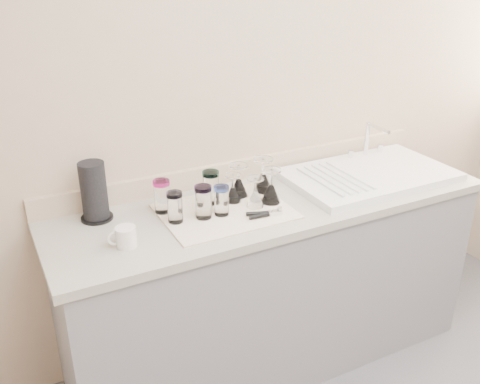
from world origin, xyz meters
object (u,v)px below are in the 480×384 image
tumbler_lavender (222,200)px  goblet_back_left (239,185)px  paper_towel_roll (94,192)px  tumbler_blue (203,202)px  goblet_front_left (255,197)px  can_opener (265,214)px  goblet_front_right (271,191)px  goblet_extra (233,192)px  tumbler_magenta (175,207)px  tumbler_teal (162,196)px  sink_unit (369,174)px  tumbler_purple (211,187)px  goblet_back_right (263,180)px  white_mug (125,237)px

tumbler_lavender → goblet_back_left: 0.21m
goblet_back_left → paper_towel_roll: size_ratio=0.60×
tumbler_blue → goblet_front_left: 0.25m
can_opener → paper_towel_roll: bearing=153.5°
goblet_front_right → goblet_extra: goblet_front_right is taller
tumbler_magenta → goblet_front_right: (0.45, -0.02, -0.01)m
tumbler_teal → tumbler_magenta: (0.02, -0.11, -0.01)m
sink_unit → tumbler_purple: (-0.82, 0.09, 0.06)m
goblet_back_right → tumbler_blue: bearing=-161.0°
can_opener → paper_towel_roll: size_ratio=0.60×
goblet_front_left → goblet_front_right: bearing=3.5°
tumbler_purple → goblet_front_left: (0.16, -0.12, -0.03)m
tumbler_lavender → paper_towel_roll: size_ratio=0.51×
tumbler_purple → tumbler_blue: bearing=-127.2°
goblet_back_right → tumbler_magenta: bearing=-167.7°
can_opener → goblet_back_left: bearing=90.8°
tumbler_blue → goblet_extra: tumbler_blue is taller
white_mug → tumbler_magenta: bearing=20.8°
goblet_front_right → tumbler_magenta: bearing=177.6°
tumbler_lavender → goblet_back_right: (0.28, 0.13, -0.01)m
goblet_extra → goblet_front_right: bearing=-30.5°
can_opener → white_mug: white_mug is taller
tumbler_teal → tumbler_blue: (0.13, -0.13, -0.00)m
can_opener → white_mug: size_ratio=1.29×
goblet_back_left → paper_towel_roll: 0.64m
sink_unit → tumbler_teal: size_ratio=5.66×
sink_unit → goblet_extra: bearing=175.8°
tumbler_teal → goblet_front_right: bearing=-16.0°
sink_unit → goblet_back_right: 0.57m
tumbler_blue → goblet_extra: bearing=25.1°
goblet_front_right → goblet_extra: bearing=149.5°
goblet_back_right → can_opener: bearing=-117.7°
goblet_front_left → paper_towel_roll: size_ratio=0.53×
tumbler_magenta → tumbler_lavender: (0.20, -0.03, -0.00)m
tumbler_blue → can_opener: (0.24, -0.11, -0.06)m
tumbler_teal → goblet_front_right: size_ratio=0.91×
tumbler_magenta → tumbler_blue: bearing=-8.8°
goblet_extra → can_opener: goblet_extra is taller
tumbler_purple → paper_towel_roll: size_ratio=0.59×
sink_unit → goblet_front_left: (-0.67, -0.04, 0.03)m
tumbler_magenta → goblet_front_right: goblet_front_right is taller
tumbler_teal → goblet_back_left: goblet_back_left is taller
tumbler_lavender → can_opener: tumbler_lavender is taller
sink_unit → goblet_front_left: 0.67m
goblet_front_right → goblet_extra: 0.17m
tumbler_lavender → goblet_back_right: 0.31m
sink_unit → goblet_front_left: size_ratio=6.05×
tumbler_teal → white_mug: tumbler_teal is taller
paper_towel_roll → tumbler_purple: bearing=-10.6°
goblet_back_left → goblet_front_right: 0.16m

